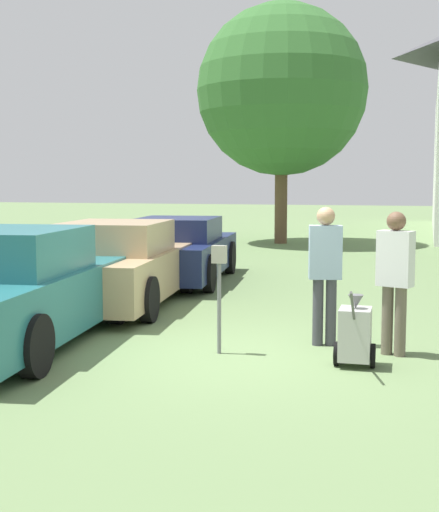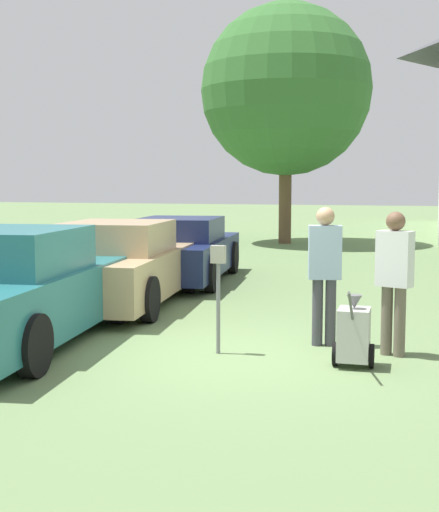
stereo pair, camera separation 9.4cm
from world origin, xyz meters
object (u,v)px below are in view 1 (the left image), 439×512
Objects in this scene: parking_meter at (219,279)px; parked_car_navy at (179,251)px; person_supervisor at (395,274)px; equipment_cart at (355,334)px; person_worker at (325,266)px; parked_car_tan at (119,266)px; parked_car_teal at (17,291)px.

parked_car_navy is at bearing 113.98° from parking_meter.
parking_meter is (2.68, -6.03, 0.28)m from parked_car_navy.
parked_car_navy is at bearing -29.15° from person_supervisor.
equipment_cart is (4.37, -6.20, -0.28)m from parked_car_navy.
person_worker is 1.29m from equipment_cart.
parked_car_tan is 4.42m from person_worker.
person_worker reaches higher than parked_car_teal.
parking_meter is (2.68, -2.91, 0.26)m from parked_car_tan.
parked_car_teal is 1.03× the size of parked_car_tan.
person_supervisor reaches higher than parked_car_tan.
parked_car_navy is 2.77× the size of person_worker.
parked_car_tan is at bearing -97.64° from parked_car_navy.
parked_car_tan is at bearing 82.36° from parked_car_teal.
parked_car_teal is 6.32m from parked_car_navy.
parked_car_tan reaches higher than parked_car_navy.
person_supervisor reaches higher than parked_car_navy.
parked_car_teal is 2.79× the size of person_worker.
parked_car_teal is 4.05m from person_worker.
parking_meter is at bearing 172.78° from equipment_cart.
person_worker is (3.88, 1.11, 0.33)m from parked_car_teal.
parking_meter is at bearing -54.94° from parked_car_tan.
equipment_cart is (4.37, 0.12, -0.33)m from parked_car_teal.
parked_car_tan is 5.35m from equipment_cart.
parked_car_teal is at bearing -97.64° from parked_car_tan.
equipment_cart is (0.50, -0.99, -0.66)m from person_worker.
parked_car_teal is 4.39m from equipment_cart.
parked_car_navy is at bearing 123.54° from equipment_cart.
parked_car_teal is at bearing 2.85° from person_worker.
parked_car_tan is 2.72× the size of person_worker.
parked_car_teal reaches higher than parked_car_tan.
parked_car_teal is 2.85× the size of person_supervisor.
person_worker is at bearing -60.96° from parked_car_navy.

